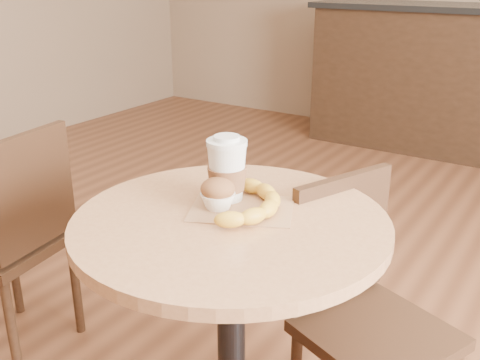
{
  "coord_description": "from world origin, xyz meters",
  "views": [
    {
      "loc": [
        0.77,
        -1.02,
        1.29
      ],
      "look_at": [
        0.12,
        -0.01,
        0.83
      ],
      "focal_mm": 42.0,
      "sensor_mm": 36.0,
      "label": 1
    }
  ],
  "objects_px": {
    "cafe_table": "(231,294)",
    "chair_right": "(363,311)",
    "coffee_cup": "(227,172)",
    "chair_left": "(15,236)",
    "banana": "(249,203)",
    "muffin": "(218,193)"
  },
  "relations": [
    {
      "from": "cafe_table",
      "to": "chair_right",
      "type": "relative_size",
      "value": 0.95
    },
    {
      "from": "chair_right",
      "to": "coffee_cup",
      "type": "bearing_deg",
      "value": 143.6
    },
    {
      "from": "cafe_table",
      "to": "chair_left",
      "type": "bearing_deg",
      "value": 178.26
    },
    {
      "from": "chair_left",
      "to": "coffee_cup",
      "type": "bearing_deg",
      "value": 85.66
    },
    {
      "from": "chair_right",
      "to": "chair_left",
      "type": "bearing_deg",
      "value": 124.25
    },
    {
      "from": "chair_right",
      "to": "banana",
      "type": "xyz_separation_m",
      "value": [
        -0.22,
        -0.22,
        0.34
      ]
    },
    {
      "from": "cafe_table",
      "to": "chair_right",
      "type": "xyz_separation_m",
      "value": [
        0.24,
        0.27,
        -0.11
      ]
    },
    {
      "from": "muffin",
      "to": "banana",
      "type": "distance_m",
      "value": 0.08
    },
    {
      "from": "coffee_cup",
      "to": "chair_right",
      "type": "bearing_deg",
      "value": 9.36
    },
    {
      "from": "coffee_cup",
      "to": "muffin",
      "type": "xyz_separation_m",
      "value": [
        0.01,
        -0.06,
        -0.03
      ]
    },
    {
      "from": "cafe_table",
      "to": "chair_right",
      "type": "bearing_deg",
      "value": 48.28
    },
    {
      "from": "cafe_table",
      "to": "coffee_cup",
      "type": "bearing_deg",
      "value": 128.28
    },
    {
      "from": "chair_left",
      "to": "chair_right",
      "type": "relative_size",
      "value": 1.04
    },
    {
      "from": "chair_left",
      "to": "muffin",
      "type": "xyz_separation_m",
      "value": [
        0.84,
        -0.0,
        0.34
      ]
    },
    {
      "from": "cafe_table",
      "to": "chair_right",
      "type": "height_order",
      "value": "chair_right"
    },
    {
      "from": "chair_left",
      "to": "coffee_cup",
      "type": "height_order",
      "value": "coffee_cup"
    },
    {
      "from": "coffee_cup",
      "to": "muffin",
      "type": "bearing_deg",
      "value": -100.19
    },
    {
      "from": "chair_right",
      "to": "muffin",
      "type": "height_order",
      "value": "muffin"
    },
    {
      "from": "chair_right",
      "to": "coffee_cup",
      "type": "distance_m",
      "value": 0.53
    },
    {
      "from": "chair_right",
      "to": "coffee_cup",
      "type": "relative_size",
      "value": 4.77
    },
    {
      "from": "cafe_table",
      "to": "chair_left",
      "type": "height_order",
      "value": "chair_left"
    },
    {
      "from": "chair_left",
      "to": "coffee_cup",
      "type": "distance_m",
      "value": 0.91
    }
  ]
}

